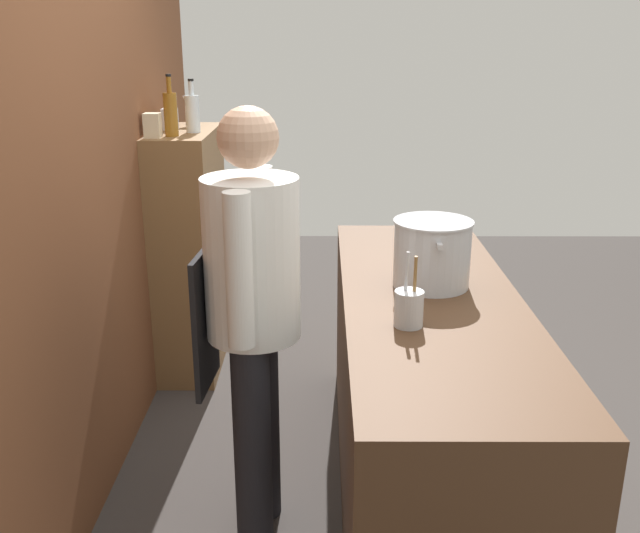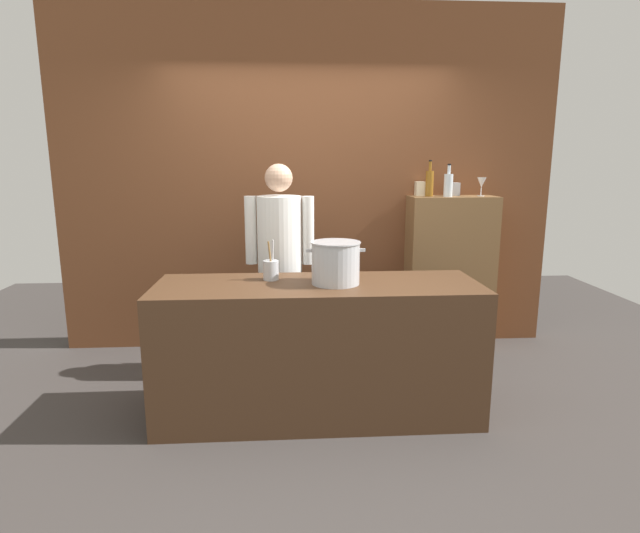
{
  "view_description": "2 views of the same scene",
  "coord_description": "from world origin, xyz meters",
  "px_view_note": "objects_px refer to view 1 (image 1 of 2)",
  "views": [
    {
      "loc": [
        -2.62,
        0.43,
        1.89
      ],
      "look_at": [
        0.27,
        0.44,
        0.93
      ],
      "focal_mm": 39.75,
      "sensor_mm": 36.0,
      "label": 1
    },
    {
      "loc": [
        -0.2,
        -3.21,
        1.68
      ],
      "look_at": [
        0.03,
        0.28,
        0.96
      ],
      "focal_mm": 28.69,
      "sensor_mm": 36.0,
      "label": 2
    }
  ],
  "objects_px": {
    "stockpot_large": "(432,253)",
    "wine_bottle_amber": "(171,113)",
    "chef": "(252,303)",
    "wine_glass_wide": "(190,105)",
    "spice_tin_silver": "(170,119)",
    "utensil_crock": "(409,308)",
    "wine_bottle_clear": "(192,113)",
    "spice_tin_cream": "(153,125)"
  },
  "relations": [
    {
      "from": "chef",
      "to": "utensil_crock",
      "type": "relative_size",
      "value": 6.18
    },
    {
      "from": "stockpot_large",
      "to": "spice_tin_cream",
      "type": "height_order",
      "value": "spice_tin_cream"
    },
    {
      "from": "chef",
      "to": "spice_tin_cream",
      "type": "distance_m",
      "value": 1.46
    },
    {
      "from": "chef",
      "to": "stockpot_large",
      "type": "relative_size",
      "value": 4.36
    },
    {
      "from": "wine_bottle_amber",
      "to": "wine_glass_wide",
      "type": "xyz_separation_m",
      "value": [
        0.46,
        -0.01,
        -0.0
      ]
    },
    {
      "from": "spice_tin_silver",
      "to": "stockpot_large",
      "type": "bearing_deg",
      "value": -132.66
    },
    {
      "from": "wine_bottle_clear",
      "to": "spice_tin_cream",
      "type": "relative_size",
      "value": 2.25
    },
    {
      "from": "wine_bottle_clear",
      "to": "wine_glass_wide",
      "type": "xyz_separation_m",
      "value": [
        0.32,
        0.07,
        0.01
      ]
    },
    {
      "from": "utensil_crock",
      "to": "wine_glass_wide",
      "type": "bearing_deg",
      "value": 30.46
    },
    {
      "from": "wine_bottle_clear",
      "to": "spice_tin_cream",
      "type": "height_order",
      "value": "wine_bottle_clear"
    },
    {
      "from": "stockpot_large",
      "to": "wine_bottle_amber",
      "type": "xyz_separation_m",
      "value": [
        0.93,
        1.22,
        0.46
      ]
    },
    {
      "from": "chef",
      "to": "wine_glass_wide",
      "type": "bearing_deg",
      "value": -158.99
    },
    {
      "from": "chef",
      "to": "spice_tin_cream",
      "type": "relative_size",
      "value": 13.45
    },
    {
      "from": "utensil_crock",
      "to": "wine_bottle_amber",
      "type": "distance_m",
      "value": 1.81
    },
    {
      "from": "chef",
      "to": "wine_glass_wide",
      "type": "relative_size",
      "value": 10.17
    },
    {
      "from": "stockpot_large",
      "to": "wine_glass_wide",
      "type": "relative_size",
      "value": 2.33
    },
    {
      "from": "chef",
      "to": "spice_tin_silver",
      "type": "distance_m",
      "value": 1.71
    },
    {
      "from": "chef",
      "to": "spice_tin_silver",
      "type": "height_order",
      "value": "chef"
    },
    {
      "from": "utensil_crock",
      "to": "spice_tin_cream",
      "type": "bearing_deg",
      "value": 41.98
    },
    {
      "from": "utensil_crock",
      "to": "spice_tin_cream",
      "type": "height_order",
      "value": "spice_tin_cream"
    },
    {
      "from": "chef",
      "to": "spice_tin_silver",
      "type": "xyz_separation_m",
      "value": [
        1.54,
        0.58,
        0.47
      ]
    },
    {
      "from": "wine_bottle_clear",
      "to": "wine_glass_wide",
      "type": "relative_size",
      "value": 1.7
    },
    {
      "from": "stockpot_large",
      "to": "utensil_crock",
      "type": "height_order",
      "value": "stockpot_large"
    },
    {
      "from": "spice_tin_silver",
      "to": "spice_tin_cream",
      "type": "xyz_separation_m",
      "value": [
        -0.3,
        0.02,
        0.0
      ]
    },
    {
      "from": "chef",
      "to": "utensil_crock",
      "type": "bearing_deg",
      "value": 89.38
    },
    {
      "from": "wine_glass_wide",
      "to": "spice_tin_cream",
      "type": "xyz_separation_m",
      "value": [
        -0.52,
        0.1,
        -0.05
      ]
    },
    {
      "from": "wine_bottle_clear",
      "to": "wine_bottle_amber",
      "type": "bearing_deg",
      "value": 148.45
    },
    {
      "from": "wine_bottle_amber",
      "to": "wine_glass_wide",
      "type": "height_order",
      "value": "wine_bottle_amber"
    },
    {
      "from": "utensil_crock",
      "to": "chef",
      "type": "bearing_deg",
      "value": 84.49
    },
    {
      "from": "wine_glass_wide",
      "to": "spice_tin_silver",
      "type": "xyz_separation_m",
      "value": [
        -0.22,
        0.07,
        -0.06
      ]
    },
    {
      "from": "wine_bottle_amber",
      "to": "spice_tin_cream",
      "type": "relative_size",
      "value": 2.51
    },
    {
      "from": "wine_bottle_clear",
      "to": "spice_tin_silver",
      "type": "distance_m",
      "value": 0.18
    },
    {
      "from": "stockpot_large",
      "to": "utensil_crock",
      "type": "xyz_separation_m",
      "value": [
        -0.42,
        0.14,
        -0.07
      ]
    },
    {
      "from": "wine_bottle_clear",
      "to": "stockpot_large",
      "type": "bearing_deg",
      "value": -133.48
    },
    {
      "from": "stockpot_large",
      "to": "wine_bottle_clear",
      "type": "height_order",
      "value": "wine_bottle_clear"
    },
    {
      "from": "stockpot_large",
      "to": "spice_tin_silver",
      "type": "distance_m",
      "value": 1.78
    },
    {
      "from": "wine_bottle_clear",
      "to": "spice_tin_silver",
      "type": "xyz_separation_m",
      "value": [
        0.1,
        0.14,
        -0.05
      ]
    },
    {
      "from": "chef",
      "to": "spice_tin_silver",
      "type": "bearing_deg",
      "value": -154.47
    },
    {
      "from": "wine_glass_wide",
      "to": "spice_tin_silver",
      "type": "bearing_deg",
      "value": 161.24
    },
    {
      "from": "stockpot_large",
      "to": "wine_glass_wide",
      "type": "bearing_deg",
      "value": 40.86
    },
    {
      "from": "wine_bottle_amber",
      "to": "spice_tin_silver",
      "type": "distance_m",
      "value": 0.26
    },
    {
      "from": "wine_glass_wide",
      "to": "spice_tin_cream",
      "type": "relative_size",
      "value": 1.32
    }
  ]
}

